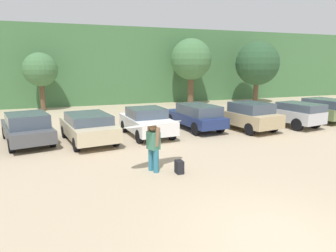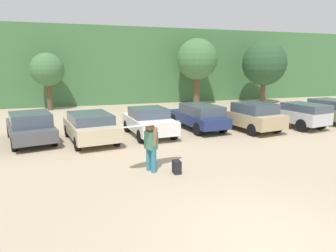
{
  "view_description": "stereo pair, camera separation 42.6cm",
  "coord_description": "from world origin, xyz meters",
  "px_view_note": "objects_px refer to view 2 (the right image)",
  "views": [
    {
      "loc": [
        -4.17,
        -4.81,
        3.66
      ],
      "look_at": [
        -0.0,
        6.79,
        1.14
      ],
      "focal_mm": 32.14,
      "sensor_mm": 36.0,
      "label": 1
    },
    {
      "loc": [
        -3.77,
        -4.94,
        3.66
      ],
      "look_at": [
        -0.0,
        6.79,
        1.14
      ],
      "focal_mm": 32.14,
      "sensor_mm": 36.0,
      "label": 2
    }
  ],
  "objects_px": {
    "person_adult": "(151,145)",
    "surfboard_white": "(152,124)",
    "parked_car_champagne": "(90,126)",
    "parked_car_tan": "(249,116)",
    "parked_car_olive_green": "(323,109)",
    "backpack_dropped": "(177,167)",
    "parked_car_white": "(149,121)",
    "parked_car_navy": "(199,116)",
    "parked_car_silver": "(295,113)",
    "parked_car_dark_gray": "(30,127)"
  },
  "relations": [
    {
      "from": "parked_car_dark_gray",
      "to": "person_adult",
      "type": "distance_m",
      "value": 7.26
    },
    {
      "from": "parked_car_champagne",
      "to": "parked_car_silver",
      "type": "bearing_deg",
      "value": -99.35
    },
    {
      "from": "parked_car_champagne",
      "to": "parked_car_silver",
      "type": "xyz_separation_m",
      "value": [
        11.85,
        -0.15,
        0.05
      ]
    },
    {
      "from": "parked_car_champagne",
      "to": "parked_car_tan",
      "type": "relative_size",
      "value": 1.0
    },
    {
      "from": "parked_car_navy",
      "to": "parked_car_silver",
      "type": "distance_m",
      "value": 5.86
    },
    {
      "from": "parked_car_champagne",
      "to": "parked_car_tan",
      "type": "height_order",
      "value": "parked_car_tan"
    },
    {
      "from": "parked_car_dark_gray",
      "to": "surfboard_white",
      "type": "relative_size",
      "value": 2.0
    },
    {
      "from": "parked_car_navy",
      "to": "parked_car_olive_green",
      "type": "xyz_separation_m",
      "value": [
        8.7,
        -0.19,
        0.02
      ]
    },
    {
      "from": "parked_car_dark_gray",
      "to": "backpack_dropped",
      "type": "height_order",
      "value": "parked_car_dark_gray"
    },
    {
      "from": "surfboard_white",
      "to": "parked_car_champagne",
      "type": "bearing_deg",
      "value": -85.89
    },
    {
      "from": "parked_car_white",
      "to": "backpack_dropped",
      "type": "height_order",
      "value": "parked_car_white"
    },
    {
      "from": "parked_car_olive_green",
      "to": "backpack_dropped",
      "type": "height_order",
      "value": "parked_car_olive_green"
    },
    {
      "from": "parked_car_olive_green",
      "to": "person_adult",
      "type": "height_order",
      "value": "person_adult"
    },
    {
      "from": "parked_car_dark_gray",
      "to": "parked_car_white",
      "type": "bearing_deg",
      "value": -106.95
    },
    {
      "from": "parked_car_champagne",
      "to": "parked_car_white",
      "type": "distance_m",
      "value": 3.01
    },
    {
      "from": "parked_car_champagne",
      "to": "parked_car_olive_green",
      "type": "relative_size",
      "value": 0.95
    },
    {
      "from": "parked_car_tan",
      "to": "parked_car_olive_green",
      "type": "distance_m",
      "value": 6.07
    },
    {
      "from": "parked_car_olive_green",
      "to": "parked_car_white",
      "type": "bearing_deg",
      "value": 86.43
    },
    {
      "from": "parked_car_navy",
      "to": "surfboard_white",
      "type": "bearing_deg",
      "value": 138.1
    },
    {
      "from": "parked_car_tan",
      "to": "backpack_dropped",
      "type": "xyz_separation_m",
      "value": [
        -6.24,
        -5.39,
        -0.59
      ]
    },
    {
      "from": "parked_car_tan",
      "to": "parked_car_dark_gray",
      "type": "bearing_deg",
      "value": 76.86
    },
    {
      "from": "parked_car_dark_gray",
      "to": "parked_car_silver",
      "type": "xyz_separation_m",
      "value": [
        14.59,
        -0.87,
        0.05
      ]
    },
    {
      "from": "parked_car_champagne",
      "to": "parked_car_tan",
      "type": "bearing_deg",
      "value": -99.09
    },
    {
      "from": "person_adult",
      "to": "surfboard_white",
      "type": "height_order",
      "value": "surfboard_white"
    },
    {
      "from": "parked_car_tan",
      "to": "surfboard_white",
      "type": "distance_m",
      "value": 8.55
    },
    {
      "from": "parked_car_silver",
      "to": "backpack_dropped",
      "type": "bearing_deg",
      "value": 110.52
    },
    {
      "from": "parked_car_white",
      "to": "parked_car_olive_green",
      "type": "bearing_deg",
      "value": -92.24
    },
    {
      "from": "parked_car_dark_gray",
      "to": "parked_car_white",
      "type": "height_order",
      "value": "parked_car_dark_gray"
    },
    {
      "from": "parked_car_olive_green",
      "to": "person_adult",
      "type": "xyz_separation_m",
      "value": [
        -13.04,
        -5.67,
        0.14
      ]
    },
    {
      "from": "parked_car_silver",
      "to": "backpack_dropped",
      "type": "relative_size",
      "value": 9.87
    },
    {
      "from": "parked_car_tan",
      "to": "backpack_dropped",
      "type": "height_order",
      "value": "parked_car_tan"
    },
    {
      "from": "parked_car_tan",
      "to": "parked_car_silver",
      "type": "bearing_deg",
      "value": -100.67
    },
    {
      "from": "surfboard_white",
      "to": "parked_car_white",
      "type": "bearing_deg",
      "value": -118.74
    },
    {
      "from": "parked_car_navy",
      "to": "backpack_dropped",
      "type": "height_order",
      "value": "parked_car_navy"
    },
    {
      "from": "parked_car_dark_gray",
      "to": "parked_car_silver",
      "type": "distance_m",
      "value": 14.62
    },
    {
      "from": "parked_car_champagne",
      "to": "surfboard_white",
      "type": "height_order",
      "value": "surfboard_white"
    },
    {
      "from": "parked_car_navy",
      "to": "surfboard_white",
      "type": "distance_m",
      "value": 7.29
    },
    {
      "from": "parked_car_dark_gray",
      "to": "parked_car_navy",
      "type": "xyz_separation_m",
      "value": [
        8.82,
        0.16,
        0.04
      ]
    },
    {
      "from": "parked_car_olive_green",
      "to": "parked_car_silver",
      "type": "bearing_deg",
      "value": 100.54
    },
    {
      "from": "parked_car_navy",
      "to": "parked_car_silver",
      "type": "xyz_separation_m",
      "value": [
        5.77,
        -1.03,
        0.01
      ]
    },
    {
      "from": "person_adult",
      "to": "backpack_dropped",
      "type": "relative_size",
      "value": 3.74
    },
    {
      "from": "parked_car_white",
      "to": "parked_car_silver",
      "type": "height_order",
      "value": "parked_car_silver"
    },
    {
      "from": "parked_car_dark_gray",
      "to": "parked_car_champagne",
      "type": "xyz_separation_m",
      "value": [
        2.74,
        -0.72,
        0.0
      ]
    },
    {
      "from": "parked_car_silver",
      "to": "backpack_dropped",
      "type": "distance_m",
      "value": 10.75
    },
    {
      "from": "parked_car_white",
      "to": "parked_car_navy",
      "type": "xyz_separation_m",
      "value": [
        3.08,
        0.59,
        0.03
      ]
    },
    {
      "from": "parked_car_white",
      "to": "parked_car_navy",
      "type": "relative_size",
      "value": 0.88
    },
    {
      "from": "parked_car_tan",
      "to": "person_adult",
      "type": "xyz_separation_m",
      "value": [
        -7.02,
        -4.91,
        0.13
      ]
    },
    {
      "from": "parked_car_white",
      "to": "parked_car_navy",
      "type": "height_order",
      "value": "parked_car_white"
    },
    {
      "from": "parked_car_olive_green",
      "to": "backpack_dropped",
      "type": "bearing_deg",
      "value": 111.14
    },
    {
      "from": "parked_car_champagne",
      "to": "person_adult",
      "type": "relative_size",
      "value": 2.71
    }
  ]
}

